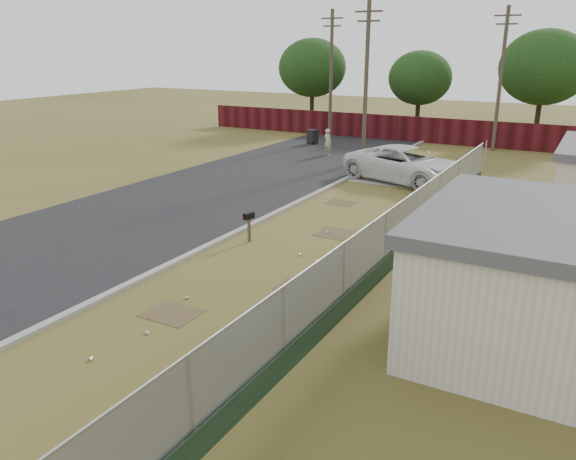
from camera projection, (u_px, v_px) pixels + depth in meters
The scene contains 12 objects.
ground at pixel (292, 258), 18.22m from camera, with size 120.00×120.00×0.00m, color brown.
street at pixel (251, 184), 28.03m from camera, with size 15.10×60.00×0.12m.
chainlink_fence at pixel (396, 241), 17.38m from camera, with size 0.10×27.06×2.02m.
privacy_fence at pixel (384, 127), 41.47m from camera, with size 30.00×0.12×1.80m, color #4A1017.
utility_poles at pixel (398, 77), 35.62m from camera, with size 12.60×8.24×9.00m.
horizon_trees at pixel (481, 78), 35.95m from camera, with size 33.32×31.94×7.78m.
fire_hydrant at pixel (164, 397), 10.26m from camera, with size 0.43×0.42×0.94m.
mailbox at pixel (249, 218), 19.50m from camera, with size 0.26×0.47×1.09m.
pickup_truck at pixel (406, 165), 28.23m from camera, with size 2.98×6.46×1.79m, color silver.
pedestrian at pixel (328, 142), 35.30m from camera, with size 0.61×0.40×1.67m, color #BFB08C.
trash_bin at pixel (313, 137), 39.57m from camera, with size 0.81×0.87×1.01m.
scattered_litter at pixel (253, 284), 16.13m from camera, with size 3.19×10.62×0.07m.
Camera 1 is at (8.19, -14.94, 6.52)m, focal length 35.00 mm.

